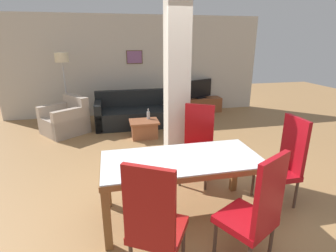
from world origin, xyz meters
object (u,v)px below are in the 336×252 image
Objects in this scene: dining_chair_head_right at (284,160)px; dining_chair_far_right at (197,143)px; tv_stand at (200,105)px; tv_screen at (200,89)px; dining_table at (182,170)px; armchair at (66,121)px; dining_chair_near_right at (256,210)px; bottle at (148,115)px; dining_chair_near_left at (154,221)px; sofa at (137,114)px; coffee_table at (144,129)px; floor_lamp at (63,65)px.

dining_chair_head_right and dining_chair_far_right have the same top height.
tv_stand is 1.63× the size of tv_screen.
dining_table is 3.92m from armchair.
dining_chair_head_right and dining_chair_near_right have the same top height.
dining_table is at bearing -90.65° from bottle.
dining_chair_head_right is 5.06× the size of bottle.
dining_chair_head_right is 4.70m from armchair.
tv_stand is at bearing -109.48° from armchair.
tv_stand is (2.28, 5.37, -0.38)m from dining_chair_near_left.
bottle is at bearing 24.50° from dining_chair_head_right.
dining_chair_far_right reaches higher than sofa.
dining_chair_near_left is 3.62m from coffee_table.
tv_stand is (1.90, 1.79, 0.01)m from coffee_table.
coffee_table is (-0.55, 1.97, -0.40)m from dining_chair_far_right.
dining_chair_near_left reaches higher than tv_stand.
tv_stand reaches higher than coffee_table.
dining_chair_near_left is at bearing -113.04° from tv_stand.
tv_stand is (1.97, 0.85, -0.08)m from sofa.
sofa is at bearing -117.81° from armchair.
tv_screen is (3.62, 1.09, 0.39)m from armchair.
dining_chair_near_right is 1.00× the size of dining_chair_far_right.
armchair is 1.92m from bottle.
floor_lamp is (-0.04, 0.75, 1.20)m from armchair.
dining_chair_near_right reaches higher than dining_table.
dining_chair_head_right is at bearing -65.50° from bottle.
tv_screen is at bearing 96.97° from dining_chair_near_left.
tv_screen is at bearing 68.27° from dining_table.
floor_lamp is (-3.66, -0.34, 1.27)m from tv_stand.
dining_chair_near_left is at bearing 42.24° from tv_screen.
dining_table is at bearing 171.09° from armchair.
dining_chair_far_right is (0.46, 0.81, -0.02)m from dining_table.
sofa is (-1.51, 3.72, -0.31)m from dining_chair_head_right.
dining_chair_far_right is 5.06× the size of bottle.
dining_chair_head_right is at bearing 112.09° from sofa.
coffee_table is (0.07, -0.94, -0.09)m from sofa.
dining_chair_near_right is at bearing -61.67° from dining_table.
dining_chair_head_right is (1.36, 0.00, -0.02)m from dining_table.
dining_chair_far_right reaches higher than bottle.
dining_chair_near_right is at bearing -65.62° from floor_lamp.
dining_chair_near_right is (0.46, -0.86, -0.02)m from dining_table.
sofa is at bearing 102.78° from bottle.
bottle is at bearing 112.38° from dining_chair_near_left.
armchair is 1.41m from floor_lamp.
coffee_table is at bearing 70.21° from dining_chair_near_right.
dining_chair_near_right is 1.86× the size of coffee_table.
armchair is (-2.26, 2.66, -0.30)m from dining_chair_far_right.
dining_chair_head_right is at bearing 0.00° from dining_table.
tv_stand is at bearing 42.86° from bottle.
armchair is 3.78m from tv_stand.
dining_chair_far_right reaches higher than dining_table.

